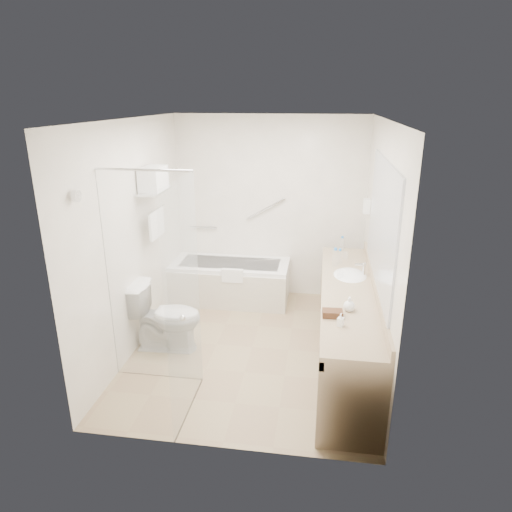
# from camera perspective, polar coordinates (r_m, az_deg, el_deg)

# --- Properties ---
(floor) EXTENTS (3.20, 3.20, 0.00)m
(floor) POSITION_cam_1_polar(r_m,az_deg,el_deg) (5.32, -0.49, -11.30)
(floor) COLOR #9B8560
(floor) RESTS_ON ground
(ceiling) EXTENTS (2.60, 3.20, 0.10)m
(ceiling) POSITION_cam_1_polar(r_m,az_deg,el_deg) (4.58, -0.58, 16.72)
(ceiling) COLOR silver
(ceiling) RESTS_ON wall_back
(wall_back) EXTENTS (2.60, 0.10, 2.50)m
(wall_back) POSITION_cam_1_polar(r_m,az_deg,el_deg) (6.33, 1.74, 5.99)
(wall_back) COLOR white
(wall_back) RESTS_ON ground
(wall_front) EXTENTS (2.60, 0.10, 2.50)m
(wall_front) POSITION_cam_1_polar(r_m,az_deg,el_deg) (3.34, -4.83, -6.61)
(wall_front) COLOR white
(wall_front) RESTS_ON ground
(wall_left) EXTENTS (0.10, 3.20, 2.50)m
(wall_left) POSITION_cam_1_polar(r_m,az_deg,el_deg) (5.16, -14.95, 2.24)
(wall_left) COLOR white
(wall_left) RESTS_ON ground
(wall_right) EXTENTS (0.10, 3.20, 2.50)m
(wall_right) POSITION_cam_1_polar(r_m,az_deg,el_deg) (4.78, 15.05, 0.90)
(wall_right) COLOR white
(wall_right) RESTS_ON ground
(bathtub) EXTENTS (1.60, 0.73, 0.59)m
(bathtub) POSITION_cam_1_polar(r_m,az_deg,el_deg) (6.37, -3.21, -3.18)
(bathtub) COLOR white
(bathtub) RESTS_ON floor
(grab_bar_short) EXTENTS (0.40, 0.03, 0.03)m
(grab_bar_short) POSITION_cam_1_polar(r_m,az_deg,el_deg) (6.54, -6.63, 3.59)
(grab_bar_short) COLOR silver
(grab_bar_short) RESTS_ON wall_back
(grab_bar_long) EXTENTS (0.53, 0.03, 0.33)m
(grab_bar_long) POSITION_cam_1_polar(r_m,az_deg,el_deg) (6.30, 1.24, 5.92)
(grab_bar_long) COLOR silver
(grab_bar_long) RESTS_ON wall_back
(shower_enclosure) EXTENTS (0.96, 0.91, 2.11)m
(shower_enclosure) POSITION_cam_1_polar(r_m,az_deg,el_deg) (4.17, -11.14, -4.22)
(shower_enclosure) COLOR silver
(shower_enclosure) RESTS_ON floor
(towel_shelf) EXTENTS (0.24, 0.55, 0.81)m
(towel_shelf) POSITION_cam_1_polar(r_m,az_deg,el_deg) (5.31, -12.65, 8.50)
(towel_shelf) COLOR silver
(towel_shelf) RESTS_ON wall_left
(vanity_counter) EXTENTS (0.55, 2.70, 0.95)m
(vanity_counter) POSITION_cam_1_polar(r_m,az_deg,el_deg) (4.84, 11.35, -6.36)
(vanity_counter) COLOR tan
(vanity_counter) RESTS_ON floor
(sink) EXTENTS (0.40, 0.52, 0.14)m
(sink) POSITION_cam_1_polar(r_m,az_deg,el_deg) (5.14, 11.64, -2.65)
(sink) COLOR white
(sink) RESTS_ON vanity_counter
(faucet) EXTENTS (0.03, 0.03, 0.14)m
(faucet) POSITION_cam_1_polar(r_m,az_deg,el_deg) (5.11, 13.35, -1.58)
(faucet) COLOR silver
(faucet) RESTS_ON vanity_counter
(mirror) EXTENTS (0.02, 2.00, 1.20)m
(mirror) POSITION_cam_1_polar(r_m,az_deg,el_deg) (4.56, 15.44, 3.90)
(mirror) COLOR #AAAFB7
(mirror) RESTS_ON wall_right
(hairdryer_unit) EXTENTS (0.08, 0.10, 0.18)m
(hairdryer_unit) POSITION_cam_1_polar(r_m,az_deg,el_deg) (5.73, 13.66, 6.10)
(hairdryer_unit) COLOR white
(hairdryer_unit) RESTS_ON wall_right
(toilet) EXTENTS (0.80, 0.47, 0.77)m
(toilet) POSITION_cam_1_polar(r_m,az_deg,el_deg) (5.23, -11.17, -7.45)
(toilet) COLOR white
(toilet) RESTS_ON floor
(amenity_basket) EXTENTS (0.18, 0.13, 0.06)m
(amenity_basket) POSITION_cam_1_polar(r_m,az_deg,el_deg) (4.15, 9.54, -7.09)
(amenity_basket) COLOR #4A2B1A
(amenity_basket) RESTS_ON vanity_counter
(soap_bottle_a) EXTENTS (0.09, 0.12, 0.05)m
(soap_bottle_a) POSITION_cam_1_polar(r_m,az_deg,el_deg) (4.00, 10.50, -8.26)
(soap_bottle_a) COLOR white
(soap_bottle_a) RESTS_ON vanity_counter
(soap_bottle_b) EXTENTS (0.15, 0.16, 0.11)m
(soap_bottle_b) POSITION_cam_1_polar(r_m,az_deg,el_deg) (4.27, 11.57, -6.07)
(soap_bottle_b) COLOR white
(soap_bottle_b) RESTS_ON vanity_counter
(water_bottle_left) EXTENTS (0.06, 0.06, 0.19)m
(water_bottle_left) POSITION_cam_1_polar(r_m,az_deg,el_deg) (5.90, 10.71, 1.49)
(water_bottle_left) COLOR silver
(water_bottle_left) RESTS_ON vanity_counter
(water_bottle_mid) EXTENTS (0.07, 0.07, 0.22)m
(water_bottle_mid) POSITION_cam_1_polar(r_m,az_deg,el_deg) (5.34, 9.85, -0.20)
(water_bottle_mid) COLOR silver
(water_bottle_mid) RESTS_ON vanity_counter
(water_bottle_right) EXTENTS (0.06, 0.06, 0.19)m
(water_bottle_right) POSITION_cam_1_polar(r_m,az_deg,el_deg) (5.41, 10.42, -0.12)
(water_bottle_right) COLOR silver
(water_bottle_right) RESTS_ON vanity_counter
(drinking_glass_near) EXTENTS (0.07, 0.07, 0.08)m
(drinking_glass_near) POSITION_cam_1_polar(r_m,az_deg,el_deg) (5.62, 11.11, 0.08)
(drinking_glass_near) COLOR silver
(drinking_glass_near) RESTS_ON vanity_counter
(drinking_glass_far) EXTENTS (0.09, 0.09, 0.09)m
(drinking_glass_far) POSITION_cam_1_polar(r_m,az_deg,el_deg) (5.00, 10.47, -2.29)
(drinking_glass_far) COLOR silver
(drinking_glass_far) RESTS_ON vanity_counter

